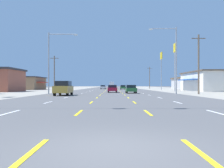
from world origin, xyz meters
TOP-DOWN VIEW (x-y plane):
  - ground_plane at (0.00, 66.00)m, footprint 572.00×572.00m
  - lot_apron_left at (-24.75, 66.00)m, footprint 28.00×440.00m
  - lot_apron_right at (24.75, 66.00)m, footprint 28.00×440.00m
  - lane_markings at (0.00, 104.50)m, footprint 10.64×227.60m
  - signal_span_wire at (0.40, 8.97)m, footprint 25.69×0.53m
  - suv_far_left_nearest at (-6.75, 28.41)m, footprint 1.98×4.90m
  - sedan_inner_right_near at (3.27, 38.15)m, footprint 1.80×4.50m
  - sedan_center_turn_mid at (-0.00, 42.47)m, footprint 1.80×4.50m
  - sedan_inner_right_midfar at (3.57, 76.65)m, footprint 1.80×4.50m
  - sedan_inner_left_far at (-3.45, 85.49)m, footprint 1.80×4.50m
  - sedan_inner_left_farther at (-3.71, 98.86)m, footprint 1.80×4.50m
  - box_truck_center_turn_farthest at (-0.19, 129.66)m, footprint 2.40×7.20m
  - storefront_left_row_2 at (-27.55, 73.56)m, footprint 10.92×13.77m
  - storefront_right_row_1 at (25.07, 54.17)m, footprint 14.08×17.59m
  - storefront_right_row_2 at (27.52, 81.98)m, footprint 10.56×13.54m
  - pole_sign_right_row_1 at (14.47, 51.48)m, footprint 0.24×1.69m
  - pole_sign_right_row_2 at (14.97, 69.64)m, footprint 0.24×2.30m
  - streetlight_left_row_0 at (-9.65, 33.64)m, footprint 4.66×0.26m
  - streetlight_right_row_0 at (9.72, 33.64)m, footprint 4.42×0.26m
  - utility_pole_right_row_0 at (13.44, 32.87)m, footprint 2.20×0.26m
  - utility_pole_left_row_1 at (-15.24, 59.18)m, footprint 2.20×0.26m
  - utility_pole_right_row_2 at (15.58, 96.95)m, footprint 2.20×0.26m

SIDE VIEW (x-z plane):
  - ground_plane at x=0.00m, z-range 0.00..0.00m
  - lot_apron_left at x=-24.75m, z-range 0.00..0.01m
  - lot_apron_right at x=24.75m, z-range 0.00..0.01m
  - lane_markings at x=0.00m, z-range 0.00..0.01m
  - sedan_inner_right_near at x=3.27m, z-range 0.03..1.49m
  - sedan_center_turn_mid at x=0.00m, z-range 0.03..1.49m
  - sedan_inner_right_midfar at x=3.57m, z-range 0.03..1.49m
  - sedan_inner_left_far at x=-3.45m, z-range 0.03..1.49m
  - sedan_inner_left_farther at x=-3.71m, z-range 0.03..1.49m
  - suv_far_left_nearest at x=-6.75m, z-range 0.04..2.02m
  - box_truck_center_turn_farthest at x=-0.19m, z-range 0.22..3.45m
  - storefront_left_row_2 at x=-27.55m, z-range 0.02..4.12m
  - storefront_right_row_2 at x=27.52m, z-range 0.02..4.21m
  - storefront_right_row_1 at x=25.07m, z-range 0.01..4.74m
  - utility_pole_right_row_2 at x=15.58m, z-range 0.19..9.24m
  - utility_pole_left_row_1 at x=-15.24m, z-range 0.19..9.30m
  - utility_pole_right_row_0 at x=13.44m, z-range 0.19..9.51m
  - signal_span_wire at x=0.40m, z-range 0.74..10.33m
  - streetlight_left_row_0 at x=-9.65m, z-range 0.83..10.62m
  - streetlight_right_row_0 at x=9.72m, z-range 0.82..11.49m
  - pole_sign_right_row_1 at x=14.47m, z-range 2.60..13.67m
  - pole_sign_right_row_2 at x=14.97m, z-range 3.07..14.54m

